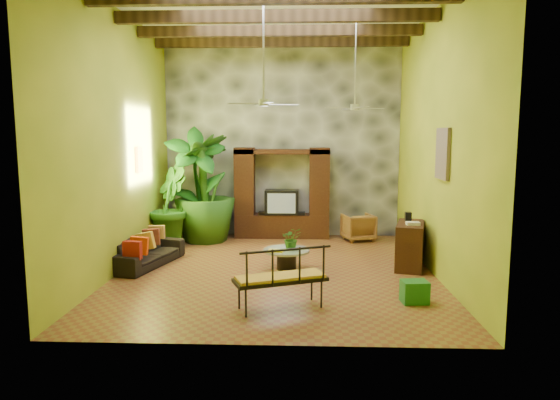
{
  "coord_description": "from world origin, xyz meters",
  "views": [
    {
      "loc": [
        0.45,
        -9.48,
        2.65
      ],
      "look_at": [
        0.07,
        0.2,
        1.36
      ],
      "focal_mm": 32.0,
      "sensor_mm": 36.0,
      "label": 1
    }
  ],
  "objects_px": {
    "side_console": "(410,245)",
    "green_bin": "(415,292)",
    "coffee_table": "(287,257)",
    "tall_plant_a": "(197,185)",
    "iron_bench": "(280,275)",
    "entertainment_center": "(282,200)",
    "ceiling_fan_front": "(264,91)",
    "tall_plant_c": "(205,188)",
    "wicker_armchair": "(358,227)",
    "tall_plant_b": "(168,205)",
    "ceiling_fan_back": "(355,97)",
    "sofa": "(146,252)"
  },
  "relations": [
    {
      "from": "entertainment_center",
      "to": "tall_plant_a",
      "type": "xyz_separation_m",
      "value": [
        -2.06,
        -0.6,
        0.45
      ]
    },
    {
      "from": "tall_plant_b",
      "to": "side_console",
      "type": "xyz_separation_m",
      "value": [
        5.3,
        -1.73,
        -0.52
      ]
    },
    {
      "from": "iron_bench",
      "to": "green_bin",
      "type": "distance_m",
      "value": 2.18
    },
    {
      "from": "iron_bench",
      "to": "coffee_table",
      "type": "bearing_deg",
      "value": 67.13
    },
    {
      "from": "ceiling_fan_back",
      "to": "green_bin",
      "type": "relative_size",
      "value": 4.62
    },
    {
      "from": "coffee_table",
      "to": "green_bin",
      "type": "distance_m",
      "value": 2.79
    },
    {
      "from": "coffee_table",
      "to": "side_console",
      "type": "distance_m",
      "value": 2.47
    },
    {
      "from": "side_console",
      "to": "ceiling_fan_back",
      "type": "bearing_deg",
      "value": 154.62
    },
    {
      "from": "tall_plant_a",
      "to": "side_console",
      "type": "distance_m",
      "value": 5.3
    },
    {
      "from": "ceiling_fan_back",
      "to": "coffee_table",
      "type": "height_order",
      "value": "ceiling_fan_back"
    },
    {
      "from": "entertainment_center",
      "to": "sofa",
      "type": "bearing_deg",
      "value": -132.63
    },
    {
      "from": "tall_plant_a",
      "to": "iron_bench",
      "type": "distance_m",
      "value": 5.33
    },
    {
      "from": "tall_plant_c",
      "to": "side_console",
      "type": "distance_m",
      "value": 5.15
    },
    {
      "from": "tall_plant_a",
      "to": "wicker_armchair",
      "type": "bearing_deg",
      "value": 4.13
    },
    {
      "from": "tall_plant_a",
      "to": "side_console",
      "type": "height_order",
      "value": "tall_plant_a"
    },
    {
      "from": "side_console",
      "to": "green_bin",
      "type": "height_order",
      "value": "side_console"
    },
    {
      "from": "tall_plant_c",
      "to": "side_console",
      "type": "relative_size",
      "value": 2.36
    },
    {
      "from": "green_bin",
      "to": "tall_plant_a",
      "type": "bearing_deg",
      "value": 134.87
    },
    {
      "from": "coffee_table",
      "to": "tall_plant_b",
      "type": "bearing_deg",
      "value": 145.25
    },
    {
      "from": "tall_plant_a",
      "to": "sofa",
      "type": "bearing_deg",
      "value": -104.53
    },
    {
      "from": "tall_plant_b",
      "to": "green_bin",
      "type": "relative_size",
      "value": 4.81
    },
    {
      "from": "tall_plant_c",
      "to": "green_bin",
      "type": "xyz_separation_m",
      "value": [
        4.15,
        -4.42,
        -1.14
      ]
    },
    {
      "from": "entertainment_center",
      "to": "iron_bench",
      "type": "bearing_deg",
      "value": -88.21
    },
    {
      "from": "sofa",
      "to": "iron_bench",
      "type": "height_order",
      "value": "iron_bench"
    },
    {
      "from": "entertainment_center",
      "to": "wicker_armchair",
      "type": "relative_size",
      "value": 3.28
    },
    {
      "from": "tall_plant_c",
      "to": "tall_plant_a",
      "type": "bearing_deg",
      "value": -157.9
    },
    {
      "from": "tall_plant_b",
      "to": "tall_plant_c",
      "type": "bearing_deg",
      "value": 36.41
    },
    {
      "from": "wicker_armchair",
      "to": "ceiling_fan_front",
      "type": "bearing_deg",
      "value": 41.64
    },
    {
      "from": "tall_plant_a",
      "to": "tall_plant_b",
      "type": "xyz_separation_m",
      "value": [
        -0.59,
        -0.5,
        -0.45
      ]
    },
    {
      "from": "ceiling_fan_front",
      "to": "coffee_table",
      "type": "distance_m",
      "value": 3.2
    },
    {
      "from": "coffee_table",
      "to": "ceiling_fan_back",
      "type": "bearing_deg",
      "value": 39.1
    },
    {
      "from": "tall_plant_b",
      "to": "side_console",
      "type": "relative_size",
      "value": 1.73
    },
    {
      "from": "entertainment_center",
      "to": "ceiling_fan_front",
      "type": "xyz_separation_m",
      "value": [
        -0.2,
        -3.54,
        2.44
      ]
    },
    {
      "from": "sofa",
      "to": "ceiling_fan_front",
      "type": "bearing_deg",
      "value": -90.15
    },
    {
      "from": "side_console",
      "to": "entertainment_center",
      "type": "bearing_deg",
      "value": 147.92
    },
    {
      "from": "entertainment_center",
      "to": "tall_plant_b",
      "type": "xyz_separation_m",
      "value": [
        -2.65,
        -1.09,
        0.0
      ]
    },
    {
      "from": "tall_plant_c",
      "to": "wicker_armchair",
      "type": "bearing_deg",
      "value": 3.24
    },
    {
      "from": "sofa",
      "to": "wicker_armchair",
      "type": "distance_m",
      "value": 5.24
    },
    {
      "from": "coffee_table",
      "to": "green_bin",
      "type": "height_order",
      "value": "coffee_table"
    },
    {
      "from": "tall_plant_c",
      "to": "entertainment_center",
      "type": "bearing_deg",
      "value": 15.59
    },
    {
      "from": "entertainment_center",
      "to": "ceiling_fan_front",
      "type": "distance_m",
      "value": 4.3
    },
    {
      "from": "side_console",
      "to": "ceiling_fan_front",
      "type": "bearing_deg",
      "value": -151.19
    },
    {
      "from": "side_console",
      "to": "tall_plant_b",
      "type": "bearing_deg",
      "value": 176.64
    },
    {
      "from": "tall_plant_b",
      "to": "side_console",
      "type": "bearing_deg",
      "value": -18.06
    },
    {
      "from": "ceiling_fan_front",
      "to": "coffee_table",
      "type": "relative_size",
      "value": 2.04
    },
    {
      "from": "ceiling_fan_back",
      "to": "coffee_table",
      "type": "distance_m",
      "value": 3.62
    },
    {
      "from": "entertainment_center",
      "to": "side_console",
      "type": "height_order",
      "value": "entertainment_center"
    },
    {
      "from": "entertainment_center",
      "to": "ceiling_fan_front",
      "type": "relative_size",
      "value": 1.29
    },
    {
      "from": "ceiling_fan_back",
      "to": "side_console",
      "type": "bearing_deg",
      "value": -40.08
    },
    {
      "from": "sofa",
      "to": "tall_plant_b",
      "type": "relative_size",
      "value": 0.98
    }
  ]
}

